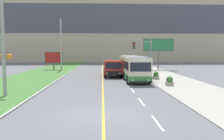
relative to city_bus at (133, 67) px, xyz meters
name	(u,v)px	position (x,y,z in m)	size (l,w,h in m)	color
ground_plane	(103,115)	(-3.96, -16.29, -1.50)	(300.00, 300.00, 0.00)	slate
lane_marking_centre	(108,107)	(-3.61, -14.40, -1.50)	(2.88, 140.00, 0.01)	gold
apartment_block_background	(102,22)	(-3.96, 44.01, 11.41)	(80.00, 8.04, 25.83)	#BCAD93
city_bus	(133,67)	(0.00, 0.00, 0.00)	(2.65, 11.94, 2.96)	beige
dump_truck	(113,68)	(-2.53, 2.24, -0.31)	(2.52, 7.04, 2.31)	black
car_distant	(119,64)	(-0.30, 20.98, -0.82)	(1.80, 4.30, 1.45)	#2D4784
utility_pole_near	(3,39)	(-11.88, -10.58, 3.10)	(1.80, 0.44, 9.72)	#9E9E99
utility_pole_far	(61,44)	(-11.67, 12.84, 3.35)	(1.80, 0.28, 9.61)	#9E9E99
traffic_light_mast	(145,54)	(1.14, -2.27, 1.77)	(2.28, 0.32, 5.10)	slate
billboard_large	(159,46)	(6.66, 12.67, 3.06)	(5.78, 0.24, 5.94)	#59595B
billboard_small	(54,58)	(-13.36, 14.06, 0.76)	(3.29, 0.24, 3.40)	#59595B
planter_round_near	(169,81)	(2.91, -6.45, -1.00)	(0.87, 0.87, 0.97)	gray
planter_round_second	(156,76)	(2.77, -1.33, -1.00)	(0.85, 0.85, 0.98)	gray
planter_round_third	(148,72)	(2.78, 3.80, -1.01)	(0.85, 0.85, 0.95)	gray
planter_round_far	(142,69)	(2.81, 8.92, -1.01)	(0.85, 0.85, 0.95)	gray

